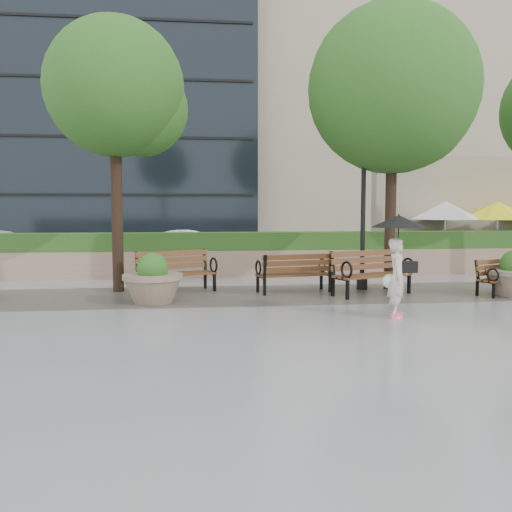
{
  "coord_description": "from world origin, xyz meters",
  "views": [
    {
      "loc": [
        -2.35,
        -10.64,
        2.16
      ],
      "look_at": [
        -0.93,
        1.36,
        1.1
      ],
      "focal_mm": 40.0,
      "sensor_mm": 36.0,
      "label": 1
    }
  ],
  "objects": [
    {
      "name": "tree_1",
      "position": [
        2.98,
        3.68,
        5.01
      ],
      "size": [
        4.31,
        4.31,
        7.29
      ],
      "color": "black",
      "rests_on": "ground"
    },
    {
      "name": "lamppost",
      "position": [
        2.09,
        3.57,
        1.67
      ],
      "size": [
        0.28,
        0.28,
        3.81
      ],
      "color": "black",
      "rests_on": "ground"
    },
    {
      "name": "bench_3",
      "position": [
        2.04,
        2.65,
        0.32
      ],
      "size": [
        2.14,
        1.49,
        1.07
      ],
      "rotation": [
        0.0,
        0.0,
        0.39
      ],
      "color": "#573619",
      "rests_on": "ground"
    },
    {
      "name": "tree_0",
      "position": [
        -3.98,
        4.03,
        4.94
      ],
      "size": [
        3.5,
        3.41,
        6.78
      ],
      "color": "black",
      "rests_on": "ground"
    },
    {
      "name": "car_left",
      "position": [
        -8.99,
        10.43,
        0.65
      ],
      "size": [
        4.61,
        2.08,
        1.31
      ],
      "primitive_type": "imported",
      "rotation": [
        0.0,
        0.0,
        1.52
      ],
      "color": "white",
      "rests_on": "ground"
    },
    {
      "name": "bench_4",
      "position": [
        5.3,
        2.32,
        0.26
      ],
      "size": [
        1.71,
        1.25,
        0.86
      ],
      "rotation": [
        0.0,
        0.0,
        0.44
      ],
      "color": "#573619",
      "rests_on": "ground"
    },
    {
      "name": "car_right",
      "position": [
        -2.15,
        10.29,
        0.64
      ],
      "size": [
        4.07,
        1.95,
        1.29
      ],
      "primitive_type": "imported",
      "rotation": [
        0.0,
        0.0,
        1.73
      ],
      "color": "white",
      "rests_on": "ground"
    },
    {
      "name": "bldg_stone",
      "position": [
        10.0,
        23.0,
        10.0
      ],
      "size": [
        18.0,
        10.0,
        20.0
      ],
      "primitive_type": "cube",
      "color": "tan",
      "rests_on": "ground"
    },
    {
      "name": "asphalt_street",
      "position": [
        0.0,
        11.0,
        0.0
      ],
      "size": [
        40.0,
        7.0,
        0.0
      ],
      "primitive_type": "cube",
      "color": "black",
      "rests_on": "ground"
    },
    {
      "name": "patio_umb_yellow_a",
      "position": [
        8.41,
        8.24,
        1.99
      ],
      "size": [
        2.5,
        2.5,
        2.3
      ],
      "color": "black",
      "rests_on": "ground"
    },
    {
      "name": "bldg_glass",
      "position": [
        -9.0,
        22.0,
        12.5
      ],
      "size": [
        20.0,
        10.0,
        25.0
      ],
      "primitive_type": "cube",
      "color": "black",
      "rests_on": "ground"
    },
    {
      "name": "bench_2",
      "position": [
        0.25,
        3.28,
        0.29
      ],
      "size": [
        1.94,
        1.1,
        0.99
      ],
      "rotation": [
        0.0,
        0.0,
        3.35
      ],
      "color": "#573619",
      "rests_on": "ground"
    },
    {
      "name": "cafe_wall",
      "position": [
        9.5,
        10.0,
        2.0
      ],
      "size": [
        10.0,
        0.6,
        4.0
      ],
      "primitive_type": "cube",
      "color": "tan",
      "rests_on": "ground"
    },
    {
      "name": "hedge_wall",
      "position": [
        0.0,
        7.0,
        0.66
      ],
      "size": [
        24.0,
        0.8,
        1.35
      ],
      "color": "tan",
      "rests_on": "ground"
    },
    {
      "name": "cobble_strip",
      "position": [
        0.0,
        3.0,
        0.01
      ],
      "size": [
        28.0,
        3.2,
        0.01
      ],
      "primitive_type": "cube",
      "color": "#383330",
      "rests_on": "ground"
    },
    {
      "name": "ground",
      "position": [
        0.0,
        0.0,
        0.0
      ],
      "size": [
        100.0,
        100.0,
        0.0
      ],
      "primitive_type": "plane",
      "color": "gray",
      "rests_on": "ground"
    },
    {
      "name": "pedestrian",
      "position": [
        1.67,
        -0.04,
        1.2
      ],
      "size": [
        1.08,
        1.08,
        1.98
      ],
      "rotation": [
        0.0,
        0.0,
        1.19
      ],
      "color": "beige",
      "rests_on": "ground"
    },
    {
      "name": "bench_1",
      "position": [
        -2.67,
        3.6,
        0.31
      ],
      "size": [
        2.06,
        1.48,
        1.04
      ],
      "rotation": [
        0.0,
        0.0,
        0.42
      ],
      "color": "#573619",
      "rests_on": "ground"
    },
    {
      "name": "patio_umb_white",
      "position": [
        6.67,
        8.62,
        1.99
      ],
      "size": [
        2.5,
        2.5,
        2.3
      ],
      "color": "black",
      "rests_on": "ground"
    },
    {
      "name": "planter_left",
      "position": [
        -3.16,
        2.1,
        0.44
      ],
      "size": [
        1.34,
        1.34,
        1.13
      ],
      "color": "#7F6B56",
      "rests_on": "ground"
    }
  ]
}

